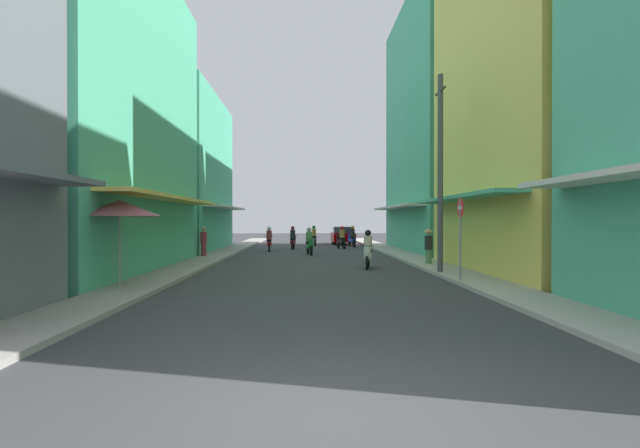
# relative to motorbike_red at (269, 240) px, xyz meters

# --- Properties ---
(ground_plane) EXTENTS (105.97, 105.97, 0.00)m
(ground_plane) POSITION_rel_motorbike_red_xyz_m (2.61, -7.46, -0.70)
(ground_plane) COLOR #38383A
(sidewalk_left) EXTENTS (1.60, 56.17, 0.12)m
(sidewalk_left) POSITION_rel_motorbike_red_xyz_m (-2.49, -7.46, -0.64)
(sidewalk_left) COLOR #9E9991
(sidewalk_left) RESTS_ON ground
(sidewalk_right) EXTENTS (1.60, 56.17, 0.12)m
(sidewalk_right) POSITION_rel_motorbike_red_xyz_m (7.72, -7.46, -0.64)
(sidewalk_right) COLOR #ADA89E
(sidewalk_right) RESTS_ON ground
(building_left_mid) EXTENTS (7.05, 13.90, 12.15)m
(building_left_mid) POSITION_rel_motorbike_red_xyz_m (-6.29, -12.93, 5.36)
(building_left_mid) COLOR #4CB28C
(building_left_mid) RESTS_ON ground
(building_left_far) EXTENTS (7.05, 12.29, 9.92)m
(building_left_far) POSITION_rel_motorbike_red_xyz_m (-6.29, 0.74, 4.25)
(building_left_far) COLOR #4CB28C
(building_left_far) RESTS_ON ground
(building_right_mid) EXTENTS (7.05, 11.35, 15.91)m
(building_right_mid) POSITION_rel_motorbike_red_xyz_m (11.52, -13.74, 7.24)
(building_right_mid) COLOR #EFD159
(building_right_mid) RESTS_ON ground
(building_right_far) EXTENTS (7.05, 13.94, 15.70)m
(building_right_far) POSITION_rel_motorbike_red_xyz_m (11.52, -0.31, 7.14)
(building_right_far) COLOR #4CB28C
(building_right_far) RESTS_ON ground
(motorbike_red) EXTENTS (0.55, 1.81, 1.58)m
(motorbike_red) POSITION_rel_motorbike_red_xyz_m (0.00, 0.00, 0.00)
(motorbike_red) COLOR black
(motorbike_red) RESTS_ON ground
(motorbike_green) EXTENTS (0.57, 1.80, 1.58)m
(motorbike_green) POSITION_rel_motorbike_red_xyz_m (2.54, -3.58, 0.00)
(motorbike_green) COLOR black
(motorbike_green) RESTS_ON ground
(motorbike_silver) EXTENTS (0.61, 1.79, 1.58)m
(motorbike_silver) POSITION_rel_motorbike_red_xyz_m (2.92, 6.61, 0.00)
(motorbike_silver) COLOR black
(motorbike_silver) RESTS_ON ground
(motorbike_black) EXTENTS (0.68, 1.77, 1.58)m
(motorbike_black) POSITION_rel_motorbike_red_xyz_m (4.80, 2.87, 0.00)
(motorbike_black) COLOR black
(motorbike_black) RESTS_ON ground
(motorbike_blue) EXTENTS (0.62, 1.79, 1.58)m
(motorbike_blue) POSITION_rel_motorbike_red_xyz_m (5.74, 5.14, 0.00)
(motorbike_blue) COLOR black
(motorbike_blue) RESTS_ON ground
(motorbike_white) EXTENTS (0.59, 1.80, 1.58)m
(motorbike_white) POSITION_rel_motorbike_red_xyz_m (4.87, -11.79, 0.00)
(motorbike_white) COLOR black
(motorbike_white) RESTS_ON ground
(motorbike_maroon) EXTENTS (0.55, 1.81, 1.58)m
(motorbike_maroon) POSITION_rel_motorbike_red_xyz_m (1.47, 2.12, 0.00)
(motorbike_maroon) COLOR black
(motorbike_maroon) RESTS_ON ground
(parked_car) EXTENTS (1.81, 4.12, 1.45)m
(parked_car) POSITION_rel_motorbike_red_xyz_m (5.38, 9.30, 0.04)
(parked_car) COLOR #8C0000
(parked_car) RESTS_ON ground
(pedestrian_far) EXTENTS (0.34, 0.34, 1.62)m
(pedestrian_far) POSITION_rel_motorbike_red_xyz_m (-2.98, -5.87, 0.10)
(pedestrian_far) COLOR #99333F
(pedestrian_far) RESTS_ON ground
(pedestrian_foreground) EXTENTS (0.44, 0.44, 1.63)m
(pedestrian_foreground) POSITION_rel_motorbike_red_xyz_m (7.60, -10.86, 0.22)
(pedestrian_foreground) COLOR #598C59
(pedestrian_foreground) RESTS_ON ground
(vendor_umbrella) EXTENTS (2.28, 2.28, 2.54)m
(vendor_umbrella) POSITION_rel_motorbike_red_xyz_m (-2.88, -18.22, 1.60)
(vendor_umbrella) COLOR #99999E
(vendor_umbrella) RESTS_ON ground
(utility_pole) EXTENTS (0.20, 1.20, 7.22)m
(utility_pole) POSITION_rel_motorbike_red_xyz_m (7.17, -14.38, 2.98)
(utility_pole) COLOR #4C4C4F
(utility_pole) RESTS_ON ground
(street_sign_no_entry) EXTENTS (0.07, 0.60, 2.65)m
(street_sign_no_entry) POSITION_rel_motorbike_red_xyz_m (7.07, -17.12, 1.01)
(street_sign_no_entry) COLOR gray
(street_sign_no_entry) RESTS_ON ground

